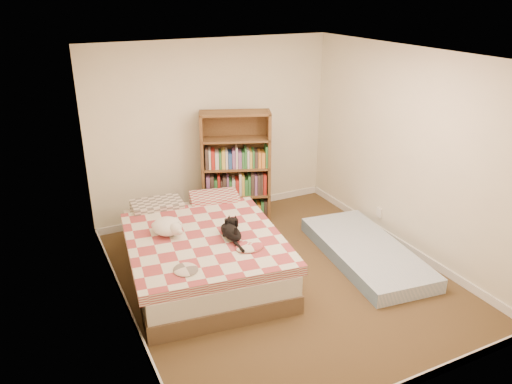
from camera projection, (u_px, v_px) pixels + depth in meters
name	position (u px, v px, depth m)	size (l,w,h in m)	color
room	(283.00, 181.00, 5.33)	(3.51, 4.01, 2.51)	#4A331F
bed	(201.00, 250.00, 5.81)	(1.89, 2.45, 0.61)	brown
bookshelf	(235.00, 182.00, 7.01)	(1.06, 0.65, 1.58)	#56321D
floor_mattress	(366.00, 252.00, 6.15)	(0.87, 1.94, 0.17)	#6F92B9
black_cat	(230.00, 231.00, 5.53)	(0.34, 0.68, 0.15)	black
white_dog	(168.00, 226.00, 5.58)	(0.45, 0.47, 0.18)	white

